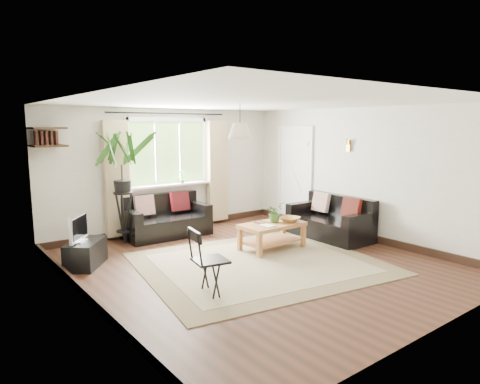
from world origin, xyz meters
TOP-DOWN VIEW (x-y plane):
  - floor at (0.00, 0.00)m, footprint 5.50×5.50m
  - ceiling at (0.00, 0.00)m, footprint 5.50×5.50m
  - wall_back at (0.00, 2.75)m, footprint 5.00×0.02m
  - wall_front at (0.00, -2.75)m, footprint 5.00×0.02m
  - wall_left at (-2.50, 0.00)m, footprint 0.02×5.50m
  - wall_right at (2.50, 0.00)m, footprint 0.02×5.50m
  - rug at (0.03, -0.04)m, footprint 3.88×3.48m
  - window at (0.00, 2.71)m, footprint 2.50×0.16m
  - door at (2.47, 1.70)m, footprint 0.06×0.96m
  - corner_shelf at (-2.25, 2.50)m, footprint 0.50×0.50m
  - pendant_lamp at (0.00, 0.40)m, footprint 0.36×0.36m
  - wall_sconce at (2.43, 0.30)m, footprint 0.12×0.12m
  - sofa_back at (-0.29, 2.30)m, footprint 1.59×0.83m
  - sofa_right at (2.05, 0.34)m, footprint 1.59×0.83m
  - coffee_table at (0.71, 0.44)m, footprint 1.10×0.61m
  - table_plant at (0.81, 0.49)m, footprint 0.36×0.34m
  - bowl at (1.03, 0.34)m, footprint 0.41×0.41m
  - book_a at (0.43, 0.33)m, footprint 0.17×0.23m
  - book_b at (0.49, 0.55)m, footprint 0.18×0.24m
  - tv_stand at (-2.08, 1.45)m, footprint 0.77×0.82m
  - tv at (-2.16, 1.45)m, footprint 0.50×0.55m
  - palm_stand at (-1.12, 2.30)m, footprint 0.92×0.92m
  - folding_chair at (-1.20, -0.57)m, footprint 0.51×0.51m
  - sill_plant at (0.25, 2.63)m, footprint 0.14×0.10m

SIDE VIEW (x-z plane):
  - floor at x=0.00m, z-range 0.00..0.00m
  - rug at x=0.03m, z-range 0.00..0.02m
  - tv_stand at x=-2.08m, z-range 0.00..0.39m
  - coffee_table at x=0.71m, z-range 0.00..0.45m
  - sofa_right at x=2.05m, z-range 0.00..0.74m
  - sofa_back at x=-0.29m, z-range 0.00..0.74m
  - folding_chair at x=-1.20m, z-range 0.00..0.84m
  - book_a at x=0.43m, z-range 0.45..0.47m
  - book_b at x=0.49m, z-range 0.45..0.47m
  - bowl at x=1.03m, z-range 0.45..0.53m
  - tv at x=-2.16m, z-range 0.39..0.82m
  - table_plant at x=0.81m, z-range 0.45..0.79m
  - palm_stand at x=-1.12m, z-range 0.00..1.99m
  - door at x=2.47m, z-range -0.03..2.03m
  - sill_plant at x=0.25m, z-range 0.93..1.20m
  - wall_back at x=0.00m, z-range 0.00..2.40m
  - wall_front at x=0.00m, z-range 0.00..2.40m
  - wall_left at x=-2.50m, z-range 0.00..2.40m
  - wall_right at x=2.50m, z-range 0.00..2.40m
  - window at x=0.00m, z-range 0.47..2.63m
  - wall_sconce at x=2.43m, z-range 1.60..1.88m
  - corner_shelf at x=-2.25m, z-range 1.72..2.06m
  - pendant_lamp at x=0.00m, z-range 1.78..2.32m
  - ceiling at x=0.00m, z-range 2.40..2.40m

